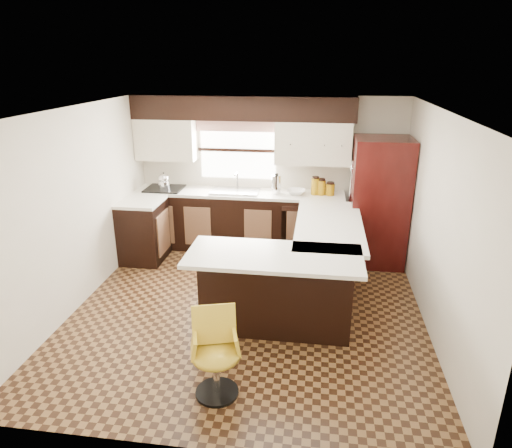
# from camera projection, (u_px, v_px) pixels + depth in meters

# --- Properties ---
(floor) EXTENTS (4.40, 4.40, 0.00)m
(floor) POSITION_uv_depth(u_px,v_px,m) (248.00, 308.00, 5.66)
(floor) COLOR #49301A
(floor) RESTS_ON ground
(ceiling) EXTENTS (4.40, 4.40, 0.00)m
(ceiling) POSITION_uv_depth(u_px,v_px,m) (247.00, 110.00, 4.84)
(ceiling) COLOR silver
(ceiling) RESTS_ON wall_back
(wall_back) EXTENTS (4.40, 0.00, 4.40)m
(wall_back) POSITION_uv_depth(u_px,v_px,m) (269.00, 172.00, 7.29)
(wall_back) COLOR beige
(wall_back) RESTS_ON floor
(wall_front) EXTENTS (4.40, 0.00, 4.40)m
(wall_front) POSITION_uv_depth(u_px,v_px,m) (199.00, 318.00, 3.20)
(wall_front) COLOR beige
(wall_front) RESTS_ON floor
(wall_left) EXTENTS (0.00, 4.40, 4.40)m
(wall_left) POSITION_uv_depth(u_px,v_px,m) (77.00, 209.00, 5.52)
(wall_left) COLOR beige
(wall_left) RESTS_ON floor
(wall_right) EXTENTS (0.00, 4.40, 4.40)m
(wall_right) POSITION_uv_depth(u_px,v_px,m) (438.00, 226.00, 4.97)
(wall_right) COLOR beige
(wall_right) RESTS_ON floor
(base_cab_back) EXTENTS (3.30, 0.60, 0.90)m
(base_cab_back) POSITION_uv_depth(u_px,v_px,m) (239.00, 221.00, 7.33)
(base_cab_back) COLOR black
(base_cab_back) RESTS_ON floor
(base_cab_left) EXTENTS (0.60, 0.70, 0.90)m
(base_cab_left) POSITION_uv_depth(u_px,v_px,m) (144.00, 232.00, 6.90)
(base_cab_left) COLOR black
(base_cab_left) RESTS_ON floor
(counter_back) EXTENTS (3.30, 0.60, 0.04)m
(counter_back) POSITION_uv_depth(u_px,v_px,m) (239.00, 193.00, 7.17)
(counter_back) COLOR silver
(counter_back) RESTS_ON base_cab_back
(counter_left) EXTENTS (0.60, 0.70, 0.04)m
(counter_left) POSITION_uv_depth(u_px,v_px,m) (141.00, 202.00, 6.74)
(counter_left) COLOR silver
(counter_left) RESTS_ON base_cab_left
(soffit) EXTENTS (3.40, 0.35, 0.36)m
(soffit) POSITION_uv_depth(u_px,v_px,m) (242.00, 108.00, 6.83)
(soffit) COLOR black
(soffit) RESTS_ON wall_back
(upper_cab_left) EXTENTS (0.94, 0.35, 0.64)m
(upper_cab_left) POSITION_uv_depth(u_px,v_px,m) (166.00, 139.00, 7.17)
(upper_cab_left) COLOR beige
(upper_cab_left) RESTS_ON wall_back
(upper_cab_right) EXTENTS (1.14, 0.35, 0.64)m
(upper_cab_right) POSITION_uv_depth(u_px,v_px,m) (313.00, 143.00, 6.86)
(upper_cab_right) COLOR beige
(upper_cab_right) RESTS_ON wall_back
(window_pane) EXTENTS (1.20, 0.02, 0.90)m
(window_pane) POSITION_uv_depth(u_px,v_px,m) (238.00, 150.00, 7.22)
(window_pane) COLOR white
(window_pane) RESTS_ON wall_back
(valance) EXTENTS (1.30, 0.06, 0.18)m
(valance) POSITION_uv_depth(u_px,v_px,m) (237.00, 126.00, 7.05)
(valance) COLOR #D19B93
(valance) RESTS_ON wall_back
(sink) EXTENTS (0.75, 0.45, 0.03)m
(sink) POSITION_uv_depth(u_px,v_px,m) (235.00, 191.00, 7.14)
(sink) COLOR #B2B2B7
(sink) RESTS_ON counter_back
(dishwasher) EXTENTS (0.58, 0.03, 0.78)m
(dishwasher) POSITION_uv_depth(u_px,v_px,m) (300.00, 232.00, 6.94)
(dishwasher) COLOR black
(dishwasher) RESTS_ON floor
(cooktop) EXTENTS (0.58, 0.50, 0.02)m
(cooktop) POSITION_uv_depth(u_px,v_px,m) (165.00, 189.00, 7.30)
(cooktop) COLOR black
(cooktop) RESTS_ON counter_back
(peninsula_long) EXTENTS (0.60, 1.95, 0.90)m
(peninsula_long) POSITION_uv_depth(u_px,v_px,m) (323.00, 259.00, 5.97)
(peninsula_long) COLOR black
(peninsula_long) RESTS_ON floor
(peninsula_return) EXTENTS (1.65, 0.60, 0.90)m
(peninsula_return) POSITION_uv_depth(u_px,v_px,m) (276.00, 291.00, 5.13)
(peninsula_return) COLOR black
(peninsula_return) RESTS_ON floor
(counter_pen_long) EXTENTS (0.84, 1.95, 0.04)m
(counter_pen_long) POSITION_uv_depth(u_px,v_px,m) (329.00, 225.00, 5.80)
(counter_pen_long) COLOR silver
(counter_pen_long) RESTS_ON peninsula_long
(counter_pen_return) EXTENTS (1.89, 0.84, 0.04)m
(counter_pen_return) POSITION_uv_depth(u_px,v_px,m) (274.00, 256.00, 4.89)
(counter_pen_return) COLOR silver
(counter_pen_return) RESTS_ON peninsula_return
(refrigerator) EXTENTS (0.80, 0.77, 1.88)m
(refrigerator) POSITION_uv_depth(u_px,v_px,m) (379.00, 202.00, 6.68)
(refrigerator) COLOR #320908
(refrigerator) RESTS_ON floor
(bar_chair) EXTENTS (0.54, 0.54, 0.82)m
(bar_chair) POSITION_uv_depth(u_px,v_px,m) (216.00, 356.00, 4.08)
(bar_chair) COLOR gold
(bar_chair) RESTS_ON floor
(kettle) EXTENTS (0.19, 0.19, 0.25)m
(kettle) POSITION_uv_depth(u_px,v_px,m) (164.00, 180.00, 7.25)
(kettle) COLOR silver
(kettle) RESTS_ON cooktop
(percolator) EXTENTS (0.15, 0.15, 0.29)m
(percolator) POSITION_uv_depth(u_px,v_px,m) (276.00, 184.00, 7.03)
(percolator) COLOR silver
(percolator) RESTS_ON counter_back
(mixing_bowl) EXTENTS (0.30, 0.30, 0.07)m
(mixing_bowl) POSITION_uv_depth(u_px,v_px,m) (296.00, 192.00, 7.03)
(mixing_bowl) COLOR white
(mixing_bowl) RESTS_ON counter_back
(canister_large) EXTENTS (0.12, 0.12, 0.26)m
(canister_large) POSITION_uv_depth(u_px,v_px,m) (315.00, 186.00, 6.98)
(canister_large) COLOR #996D08
(canister_large) RESTS_ON counter_back
(canister_med) EXTENTS (0.13, 0.13, 0.22)m
(canister_med) POSITION_uv_depth(u_px,v_px,m) (321.00, 188.00, 6.97)
(canister_med) COLOR #996D08
(canister_med) RESTS_ON counter_back
(canister_small) EXTENTS (0.14, 0.14, 0.17)m
(canister_small) POSITION_uv_depth(u_px,v_px,m) (330.00, 190.00, 6.96)
(canister_small) COLOR #996D08
(canister_small) RESTS_ON counter_back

